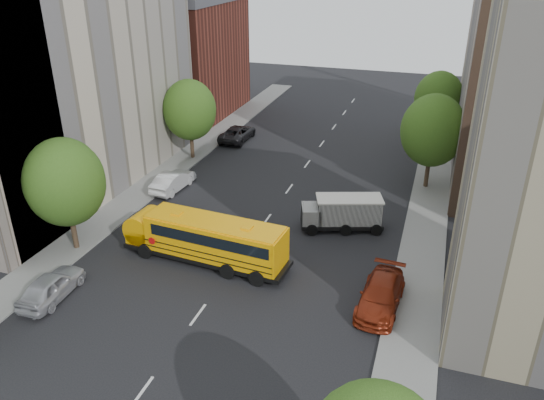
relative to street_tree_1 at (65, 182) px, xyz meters
The scene contains 18 objects.
ground 12.71m from the street_tree_1, 19.98° to the left, with size 120.00×120.00×0.00m, color black.
sidewalk_left 10.26m from the street_tree_1, 93.18° to the left, with size 3.00×80.00×0.12m, color slate.
sidewalk_right 24.72m from the street_tree_1, 21.80° to the left, with size 3.00×80.00×0.12m, color slate.
lane_markings 18.48m from the street_tree_1, 51.84° to the left, with size 0.15×64.00×0.01m, color silver.
building_left_cream 13.21m from the street_tree_1, 124.99° to the left, with size 10.00×26.00×20.00m, color #C0B29A.
building_left_redbrick 32.79m from the street_tree_1, 102.34° to the left, with size 10.00×15.00×13.00m, color maroon.
building_right_far 37.86m from the street_tree_1, 39.61° to the left, with size 10.00×22.00×18.00m, color tan.
street_tree_1 is the anchor object (origin of this frame).
street_tree_2 18.00m from the street_tree_1, 90.00° to the left, with size 4.99×4.99×7.71m.
street_tree_4 28.43m from the street_tree_1, 39.29° to the left, with size 5.25×5.25×8.10m.
street_tree_5 37.20m from the street_tree_1, 53.75° to the left, with size 4.86×4.86×7.51m.
school_bus 9.64m from the street_tree_1, ahead, with size 11.44×3.55×3.18m.
safari_truck 19.04m from the street_tree_1, 26.97° to the left, with size 6.18×3.78×2.50m.
parked_car_0 6.98m from the street_tree_1, 66.91° to the right, with size 1.89×4.71×1.60m, color #A8A9AF.
parked_car_1 11.68m from the street_tree_1, 81.02° to the left, with size 1.70×4.89×1.61m, color silver.
parked_car_2 24.77m from the street_tree_1, 84.83° to the left, with size 2.56×5.55×1.54m, color black.
parked_car_3 21.02m from the street_tree_1, ahead, with size 2.21×5.45×1.58m, color maroon.
parked_car_5 39.37m from the street_tree_1, 58.25° to the left, with size 1.59×4.57×1.50m, color gray.
Camera 1 is at (11.47, -29.50, 18.72)m, focal length 35.00 mm.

